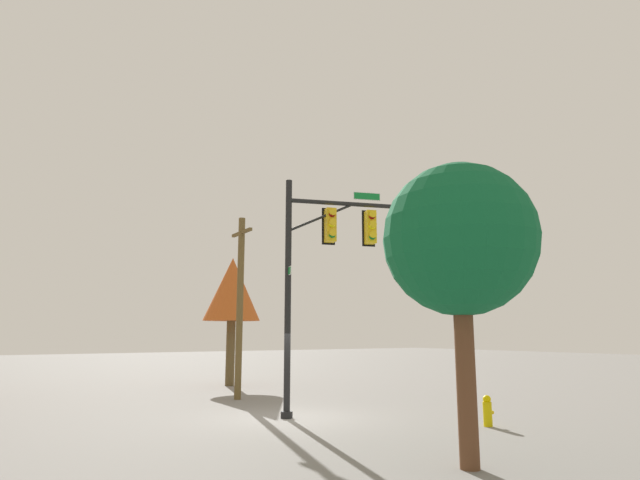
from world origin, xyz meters
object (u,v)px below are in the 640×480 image
object	(u,v)px
tree_near	(460,241)
tree_mid	(232,290)
utility_pole	(240,302)
signal_pole_assembly	(344,247)
fire_hydrant	(488,411)

from	to	relation	value
tree_near	tree_mid	world-z (taller)	tree_mid
utility_pole	tree_mid	size ratio (longest dim) A/B	1.14
signal_pole_assembly	fire_hydrant	distance (m)	6.44
fire_hydrant	tree_near	xyz separation A→B (m)	(-4.01, -2.98, 3.91)
tree_near	tree_mid	size ratio (longest dim) A/B	0.94
signal_pole_assembly	utility_pole	xyz separation A→B (m)	(-1.09, 5.68, -1.54)
signal_pole_assembly	utility_pole	world-z (taller)	signal_pole_assembly
signal_pole_assembly	fire_hydrant	bearing A→B (deg)	-58.88
signal_pole_assembly	fire_hydrant	xyz separation A→B (m)	(2.20, -3.64, -4.85)
utility_pole	fire_hydrant	distance (m)	10.42
utility_pole	fire_hydrant	xyz separation A→B (m)	(3.28, -9.32, -3.31)
tree_mid	signal_pole_assembly	bearing A→B (deg)	-94.32
signal_pole_assembly	tree_mid	world-z (taller)	signal_pole_assembly
fire_hydrant	signal_pole_assembly	bearing A→B (deg)	121.12
utility_pole	tree_near	distance (m)	12.33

